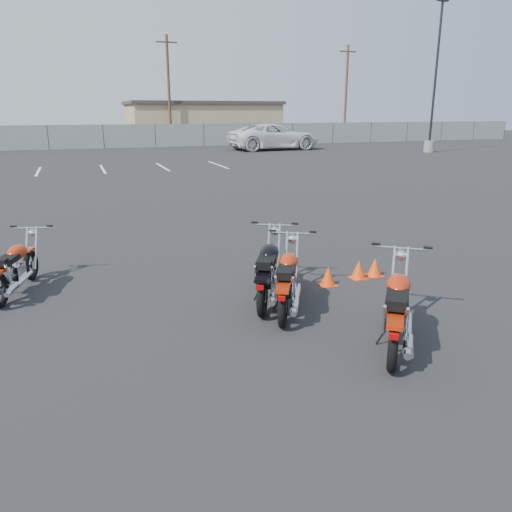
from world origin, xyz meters
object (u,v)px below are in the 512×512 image
object	(u,v)px
motorcycle_second_black	(269,271)
motorcycle_rear_red	(397,309)
white_van	(274,129)
motorcycle_front_red	(15,268)
motorcycle_third_red	(288,280)

from	to	relation	value
motorcycle_second_black	motorcycle_rear_red	distance (m)	2.19
motorcycle_rear_red	white_van	size ratio (longest dim) A/B	0.24
motorcycle_second_black	white_van	size ratio (longest dim) A/B	0.25
motorcycle_front_red	motorcycle_third_red	world-z (taller)	motorcycle_third_red
motorcycle_second_black	white_van	xyz separation A→B (m)	(11.61, 28.82, 1.04)
motorcycle_front_red	motorcycle_second_black	size ratio (longest dim) A/B	0.93
motorcycle_second_black	motorcycle_rear_red	bearing A→B (deg)	-64.82
motorcycle_second_black	white_van	distance (m)	31.09
motorcycle_front_red	white_van	size ratio (longest dim) A/B	0.23
motorcycle_front_red	white_van	world-z (taller)	white_van
motorcycle_front_red	motorcycle_second_black	world-z (taller)	motorcycle_second_black
motorcycle_third_red	motorcycle_rear_red	size ratio (longest dim) A/B	0.99
motorcycle_front_red	white_van	xyz separation A→B (m)	(15.30, 27.18, 1.08)
motorcycle_rear_red	white_van	distance (m)	32.61
motorcycle_rear_red	motorcycle_second_black	bearing A→B (deg)	115.18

